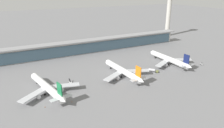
{
  "coord_description": "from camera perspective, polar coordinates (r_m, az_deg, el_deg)",
  "views": [
    {
      "loc": [
        -79.6,
        -141.45,
        69.88
      ],
      "look_at": [
        0.0,
        11.38,
        6.96
      ],
      "focal_mm": 33.86,
      "sensor_mm": 36.0,
      "label": 1
    }
  ],
  "objects": [
    {
      "name": "terminal_building",
      "position": [
        238.17,
        -7.03,
        4.81
      ],
      "size": [
        244.17,
        12.8,
        15.2
      ],
      "color": "beige",
      "rests_on": "ground"
    },
    {
      "name": "ground_plane",
      "position": [
        176.71,
        1.71,
        -3.24
      ],
      "size": [
        1200.0,
        1200.0,
        0.0
      ],
      "primitive_type": "plane",
      "color": "slate"
    },
    {
      "name": "airliner_right_stand",
      "position": [
        209.31,
        15.25,
        1.21
      ],
      "size": [
        43.74,
        56.76,
        15.14
      ],
      "color": "white",
      "rests_on": "ground"
    },
    {
      "name": "service_truck_mid_apron_olive",
      "position": [
        187.41,
        10.99,
        -1.66
      ],
      "size": [
        7.36,
        7.95,
        2.95
      ],
      "color": "olive",
      "rests_on": "ground"
    },
    {
      "name": "airliner_left_stand",
      "position": [
        153.4,
        -17.07,
        -6.01
      ],
      "size": [
        42.88,
        56.51,
        15.14
      ],
      "color": "white",
      "rests_on": "ground"
    },
    {
      "name": "service_truck_under_wing_white",
      "position": [
        165.75,
        -11.12,
        -4.98
      ],
      "size": [
        2.12,
        6.86,
        2.7
      ],
      "color": "silver",
      "rests_on": "ground"
    },
    {
      "name": "airliner_centre_stand",
      "position": [
        174.51,
        3.02,
        -1.88
      ],
      "size": [
        43.68,
        56.87,
        15.14
      ],
      "color": "white",
      "rests_on": "ground"
    },
    {
      "name": "safety_cone_alpha",
      "position": [
        140.72,
        -10.77,
        -9.96
      ],
      "size": [
        0.62,
        0.62,
        0.7
      ],
      "color": "orange",
      "rests_on": "ground"
    },
    {
      "name": "service_truck_near_nose_white",
      "position": [
        218.89,
        23.04,
        0.02
      ],
      "size": [
        2.83,
        3.32,
        2.05
      ],
      "color": "silver",
      "rests_on": "ground"
    },
    {
      "name": "control_tower",
      "position": [
        329.56,
        15.11,
        13.67
      ],
      "size": [
        12.0,
        12.0,
        67.76
      ],
      "color": "beige",
      "rests_on": "ground"
    },
    {
      "name": "safety_cone_bravo",
      "position": [
        139.17,
        -17.63,
        -10.98
      ],
      "size": [
        0.62,
        0.62,
        0.7
      ],
      "color": "orange",
      "rests_on": "ground"
    }
  ]
}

